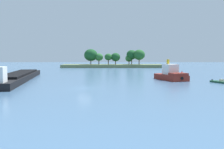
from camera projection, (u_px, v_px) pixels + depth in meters
ground_plane at (85, 88)px, 49.89m from camera, size 400.00×400.00×0.00m
treeline_island at (113, 61)px, 138.46m from camera, size 52.65×13.41×9.61m
cargo_barge at (18, 77)px, 65.14m from camera, size 11.79×43.75×5.96m
tugboat at (171, 75)px, 66.50m from camera, size 7.17×10.96×5.18m
small_motorboat at (220, 82)px, 59.47m from camera, size 3.36×5.13×0.89m
channel_buoy_red at (182, 74)px, 75.28m from camera, size 0.70×0.70×1.90m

